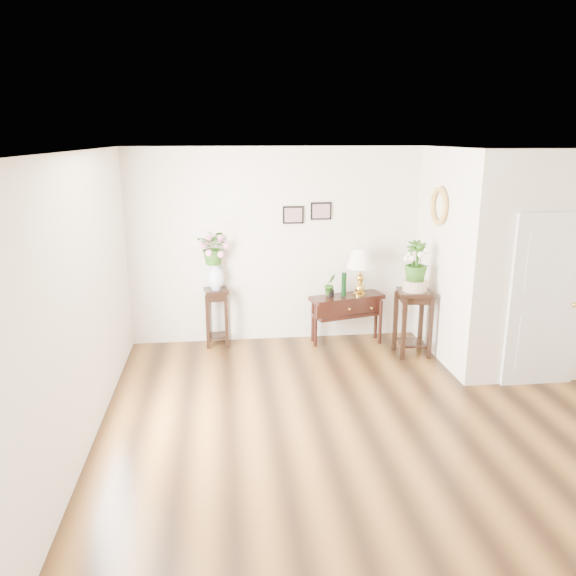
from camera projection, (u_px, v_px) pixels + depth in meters
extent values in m
cube|color=brown|center=(387.00, 424.00, 5.90)|extent=(6.00, 5.50, 0.02)
cube|color=white|center=(401.00, 151.00, 5.17)|extent=(6.00, 5.50, 0.02)
cube|color=silver|center=(337.00, 245.00, 8.17)|extent=(6.00, 0.02, 2.80)
cube|color=silver|center=(553.00, 442.00, 2.90)|extent=(6.00, 0.02, 2.80)
cube|color=silver|center=(80.00, 307.00, 5.19)|extent=(0.02, 5.50, 2.80)
cube|color=silver|center=(507.00, 255.00, 7.48)|extent=(1.80, 1.95, 2.80)
cube|color=silver|center=(545.00, 301.00, 6.61)|extent=(0.90, 0.05, 2.10)
cube|color=black|center=(293.00, 215.00, 7.96)|extent=(0.30, 0.02, 0.25)
cube|color=black|center=(321.00, 211.00, 7.99)|extent=(0.30, 0.02, 0.25)
torus|color=gold|center=(439.00, 206.00, 7.32)|extent=(0.07, 0.51, 0.51)
cube|color=black|center=(346.00, 319.00, 8.17)|extent=(1.13, 0.62, 0.71)
cube|color=gold|center=(360.00, 272.00, 8.01)|extent=(0.47, 0.47, 0.70)
cylinder|color=black|center=(344.00, 284.00, 8.03)|extent=(0.08, 0.08, 0.34)
imported|color=#255215|center=(330.00, 286.00, 8.01)|extent=(0.21, 0.19, 0.31)
cube|color=black|center=(217.00, 317.00, 8.05)|extent=(0.36, 0.36, 0.84)
imported|color=#255215|center=(214.00, 244.00, 7.77)|extent=(0.56, 0.53, 0.50)
cube|color=black|center=(413.00, 323.00, 7.70)|extent=(0.49, 0.49, 0.91)
cylinder|color=beige|center=(415.00, 285.00, 7.56)|extent=(0.34, 0.34, 0.15)
imported|color=#255215|center=(416.00, 262.00, 7.48)|extent=(0.33, 0.33, 0.56)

